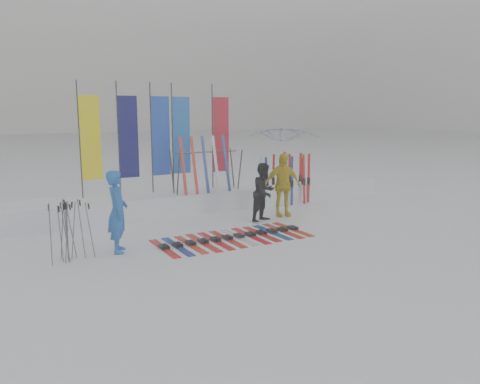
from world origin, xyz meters
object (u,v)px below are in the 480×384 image
person_blue (118,212)px  person_yellow (282,185)px  person_black (264,192)px  ski_row (233,237)px  ski_rack (207,165)px  tent_canopy (283,161)px

person_blue → person_yellow: person_yellow is taller
person_black → ski_row: (-1.60, -1.18, -0.77)m
person_black → ski_rack: size_ratio=0.78×
person_black → ski_rack: ski_rack is taller
person_black → person_yellow: (0.78, 0.27, 0.10)m
person_black → person_yellow: size_ratio=0.88×
ski_rack → tent_canopy: bearing=15.5°
tent_canopy → ski_row: (-4.21, -4.06, -1.22)m
person_black → tent_canopy: (2.60, 2.88, 0.46)m
tent_canopy → ski_rack: 3.54m
person_black → tent_canopy: tent_canopy is taller
ski_row → ski_rack: size_ratio=1.77×
person_blue → ski_row: 2.78m
person_blue → person_black: bearing=-61.1°
ski_rack → person_black: bearing=-67.4°
tent_canopy → person_blue: bearing=-151.0°
person_yellow → ski_rack: size_ratio=0.89×
person_yellow → tent_canopy: 3.20m
person_yellow → tent_canopy: (1.82, 2.61, 0.35)m
person_yellow → person_black: bearing=-146.4°
person_blue → ski_row: bearing=-79.0°
person_yellow → ski_row: 2.93m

